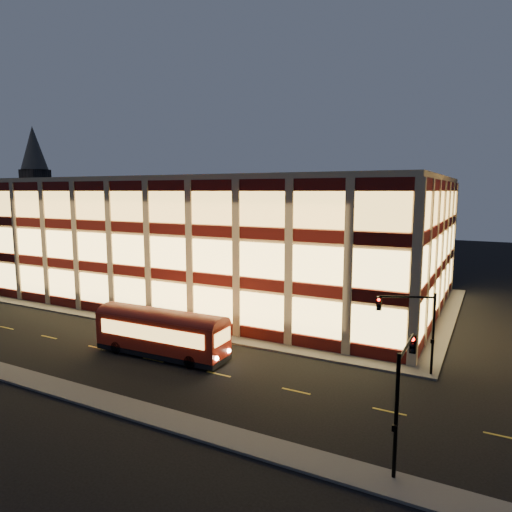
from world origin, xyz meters
The scene contains 10 objects.
ground centered at (0.00, 0.00, 0.00)m, with size 200.00×200.00×0.00m, color black.
sidewalk_office_south centered at (-3.00, 1.00, 0.07)m, with size 54.00×2.00×0.15m, color #514F4C.
sidewalk_office_east centered at (23.00, 17.00, 0.07)m, with size 2.00×30.00×0.15m, color #514F4C.
sidewalk_near centered at (0.00, -13.00, 0.07)m, with size 100.00×2.00×0.15m, color #514F4C.
office_building centered at (-2.91, 16.91, 7.25)m, with size 50.45×30.45×14.50m.
church_tower centered at (-70.00, 40.00, 9.00)m, with size 5.00×5.00×18.00m, color #2D2621.
church_spire centered at (-70.00, 40.00, 23.00)m, with size 6.00×6.00×10.00m, color #4C473F.
traffic_signal_far centered at (22.21, 0.24, 4.11)m, with size 3.79×1.87×6.00m.
traffic_signal_near centered at (23.50, -11.03, 4.13)m, with size 0.32×4.45×6.00m.
trolley_bus centered at (3.98, -4.89, 2.09)m, with size 11.21×3.15×3.77m.
Camera 1 is at (26.84, -32.29, 13.01)m, focal length 32.00 mm.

